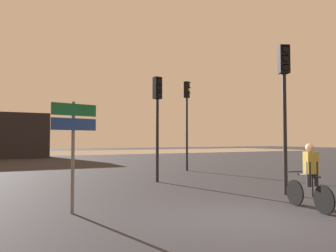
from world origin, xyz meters
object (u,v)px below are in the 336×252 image
traffic_light_near_right (284,91)px  traffic_light_far_right (187,109)px  traffic_light_center (157,109)px  cyclist (310,176)px  direction_sign_post (74,136)px

traffic_light_near_right → traffic_light_far_right: bearing=-76.5°
traffic_light_center → traffic_light_far_right: traffic_light_far_right is taller
traffic_light_center → traffic_light_far_right: size_ratio=0.86×
traffic_light_near_right → cyclist: bearing=79.8°
cyclist → traffic_light_center: bearing=111.1°
direction_sign_post → cyclist: direction_sign_post is taller
traffic_light_center → traffic_light_far_right: bearing=-144.4°
traffic_light_far_right → traffic_light_near_right: 8.30m
traffic_light_near_right → cyclist: (-1.20, -1.90, -2.43)m
traffic_light_far_right → traffic_light_near_right: bearing=42.8°
traffic_light_far_right → direction_sign_post: bearing=7.2°
traffic_light_near_right → traffic_light_center: bearing=-41.6°
traffic_light_center → direction_sign_post: bearing=35.4°
direction_sign_post → cyclist: 5.76m
traffic_light_far_right → traffic_light_near_right: (-1.24, -8.21, -0.15)m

